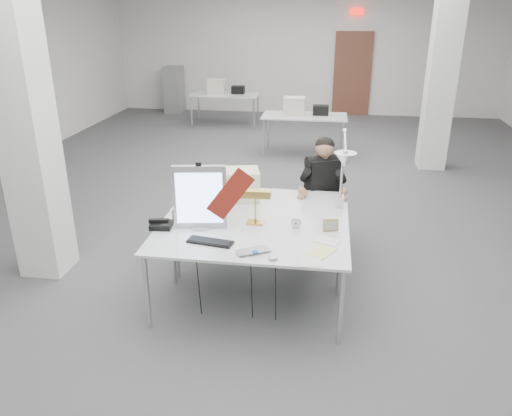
{
  "coord_description": "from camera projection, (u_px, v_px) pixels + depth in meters",
  "views": [
    {
      "loc": [
        0.65,
        -6.48,
        2.7
      ],
      "look_at": [
        -0.0,
        -2.0,
        0.85
      ],
      "focal_mm": 35.0,
      "sensor_mm": 36.0,
      "label": 1
    }
  ],
  "objects": [
    {
      "name": "laptop",
      "position": [
        255.0,
        253.0,
        4.18
      ],
      "size": [
        0.35,
        0.31,
        0.02
      ],
      "primitive_type": "imported",
      "rotation": [
        0.0,
        0.0,
        0.5
      ],
      "color": "#AFAFB4",
      "rests_on": "desk_main"
    },
    {
      "name": "desk_main",
      "position": [
        248.0,
        240.0,
        4.47
      ],
      "size": [
        1.8,
        0.9,
        0.02
      ],
      "primitive_type": "cube",
      "color": "silver",
      "rests_on": "room_shell"
    },
    {
      "name": "picture_frame_right",
      "position": [
        331.0,
        225.0,
        4.61
      ],
      "size": [
        0.15,
        0.07,
        0.11
      ],
      "primitive_type": "cube",
      "rotation": [
        -0.21,
        0.0,
        0.23
      ],
      "color": "tan",
      "rests_on": "desk_main"
    },
    {
      "name": "paper_stack_b",
      "position": [
        321.0,
        252.0,
        4.23
      ],
      "size": [
        0.27,
        0.29,
        0.01
      ],
      "primitive_type": "cube",
      "rotation": [
        0.0,
        0.0,
        -0.53
      ],
      "color": "#F6E993",
      "rests_on": "desk_main"
    },
    {
      "name": "mouse",
      "position": [
        273.0,
        258.0,
        4.09
      ],
      "size": [
        0.09,
        0.06,
        0.03
      ],
      "primitive_type": "ellipsoid",
      "rotation": [
        0.0,
        0.0,
        0.14
      ],
      "color": "#B8B8BD",
      "rests_on": "desk_main"
    },
    {
      "name": "beige_monitor",
      "position": [
        242.0,
        185.0,
        5.33
      ],
      "size": [
        0.42,
        0.4,
        0.33
      ],
      "primitive_type": "cube",
      "rotation": [
        0.0,
        0.0,
        0.24
      ],
      "color": "beige",
      "rests_on": "desk_second"
    },
    {
      "name": "room_shell",
      "position": [
        283.0,
        88.0,
        6.52
      ],
      "size": [
        10.04,
        14.04,
        3.24
      ],
      "color": "#464648",
      "rests_on": "ground"
    },
    {
      "name": "desk_second",
      "position": [
        262.0,
        204.0,
        5.3
      ],
      "size": [
        1.8,
        0.9,
        0.02
      ],
      "primitive_type": "cube",
      "color": "silver",
      "rests_on": "room_shell"
    },
    {
      "name": "seated_person",
      "position": [
        323.0,
        175.0,
        5.69
      ],
      "size": [
        0.64,
        0.69,
        0.84
      ],
      "primitive_type": null,
      "rotation": [
        0.0,
        0.0,
        0.43
      ],
      "color": "black",
      "rests_on": "office_chair"
    },
    {
      "name": "pennant",
      "position": [
        231.0,
        194.0,
        4.49
      ],
      "size": [
        0.42,
        0.19,
        0.49
      ],
      "primitive_type": "cube",
      "rotation": [
        0.0,
        -0.87,
        0.41
      ],
      "color": "maroon",
      "rests_on": "monitor"
    },
    {
      "name": "picture_frame_left",
      "position": [
        179.0,
        216.0,
        4.83
      ],
      "size": [
        0.14,
        0.06,
        0.11
      ],
      "primitive_type": "cube",
      "rotation": [
        -0.21,
        0.0,
        0.18
      ],
      "color": "#9F6A44",
      "rests_on": "desk_main"
    },
    {
      "name": "desk_phone",
      "position": [
        161.0,
        225.0,
        4.69
      ],
      "size": [
        0.21,
        0.19,
        0.05
      ],
      "primitive_type": "cube",
      "rotation": [
        0.0,
        0.0,
        0.09
      ],
      "color": "black",
      "rests_on": "desk_main"
    },
    {
      "name": "paper_stack_c",
      "position": [
        327.0,
        241.0,
        4.43
      ],
      "size": [
        0.25,
        0.22,
        0.01
      ],
      "primitive_type": "cube",
      "rotation": [
        0.0,
        0.0,
        -0.4
      ],
      "color": "white",
      "rests_on": "desk_main"
    },
    {
      "name": "desk_clock",
      "position": [
        296.0,
        223.0,
        4.68
      ],
      "size": [
        0.1,
        0.05,
        0.1
      ],
      "primitive_type": "cylinder",
      "rotation": [
        1.57,
        0.0,
        -0.25
      ],
      "color": "silver",
      "rests_on": "desk_main"
    },
    {
      "name": "office_chair",
      "position": [
        322.0,
        206.0,
        5.88
      ],
      "size": [
        0.65,
        0.65,
        1.0
      ],
      "primitive_type": null,
      "rotation": [
        0.0,
        0.0,
        0.43
      ],
      "color": "black",
      "rests_on": "room_shell"
    },
    {
      "name": "keyboard",
      "position": [
        210.0,
        242.0,
        4.39
      ],
      "size": [
        0.42,
        0.2,
        0.02
      ],
      "primitive_type": "cube",
      "rotation": [
        0.0,
        0.0,
        -0.17
      ],
      "color": "black",
      "rests_on": "desk_main"
    },
    {
      "name": "bg_desk_b",
      "position": [
        225.0,
        95.0,
        11.77
      ],
      "size": [
        1.6,
        0.8,
        0.02
      ],
      "primitive_type": "cube",
      "color": "silver",
      "rests_on": "room_shell"
    },
    {
      "name": "architect_lamp",
      "position": [
        343.0,
        177.0,
        4.8
      ],
      "size": [
        0.25,
        0.65,
        0.82
      ],
      "primitive_type": null,
      "rotation": [
        0.0,
        0.0,
        0.05
      ],
      "color": "silver",
      "rests_on": "desk_second"
    },
    {
      "name": "bankers_lamp",
      "position": [
        255.0,
        206.0,
        4.72
      ],
      "size": [
        0.32,
        0.14,
        0.36
      ],
      "primitive_type": null,
      "rotation": [
        0.0,
        0.0,
        0.05
      ],
      "color": "gold",
      "rests_on": "desk_main"
    },
    {
      "name": "monitor",
      "position": [
        200.0,
        197.0,
        4.59
      ],
      "size": [
        0.49,
        0.13,
        0.61
      ],
      "primitive_type": "cube",
      "rotation": [
        0.0,
        0.0,
        0.16
      ],
      "color": "#ADADB2",
      "rests_on": "desk_main"
    },
    {
      "name": "paper_stack_a",
      "position": [
        309.0,
        259.0,
        4.12
      ],
      "size": [
        0.24,
        0.31,
        0.01
      ],
      "primitive_type": "cube",
      "rotation": [
        0.0,
        0.0,
        0.17
      ],
      "color": "silver",
      "rests_on": "desk_main"
    },
    {
      "name": "bg_desk_a",
      "position": [
        305.0,
        116.0,
        9.49
      ],
      "size": [
        1.6,
        0.8,
        0.02
      ],
      "primitive_type": "cube",
      "color": "silver",
      "rests_on": "room_shell"
    },
    {
      "name": "filing_cabinet",
      "position": [
        174.0,
        90.0,
        13.38
      ],
      "size": [
        0.45,
        0.55,
        1.2
      ],
      "primitive_type": "cube",
      "color": "gray",
      "rests_on": "room_shell"
    }
  ]
}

